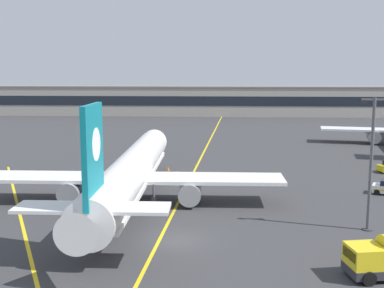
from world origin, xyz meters
TOP-DOWN VIEW (x-y plane):
  - ground_plane at (0.00, 0.00)m, footprint 400.00×400.00m
  - taxiway_centreline at (0.00, 30.00)m, footprint 9.99×179.76m
  - taxiway_lead_in_stripe at (-14.00, 2.00)m, footprint 26.79×53.95m
  - airliner_foreground at (-5.88, 10.61)m, footprint 32.07×41.44m
  - apron_lamp_post at (16.43, 3.55)m, footprint 2.24×0.90m
  - safety_cone_by_nose_gear at (-3.80, 27.62)m, footprint 0.44×0.44m
  - terminal_building at (-4.51, 110.22)m, footprint 152.13×12.40m

SIDE VIEW (x-z plane):
  - ground_plane at x=0.00m, z-range 0.00..0.00m
  - taxiway_centreline at x=0.00m, z-range 0.00..0.01m
  - taxiway_lead_in_stripe at x=-14.00m, z-range 0.00..0.01m
  - safety_cone_by_nose_gear at x=-3.80m, z-range -0.02..0.53m
  - airliner_foreground at x=-5.88m, z-range -2.46..9.19m
  - terminal_building at x=-4.51m, z-range 0.01..8.91m
  - apron_lamp_post at x=16.43m, z-range 0.30..11.96m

